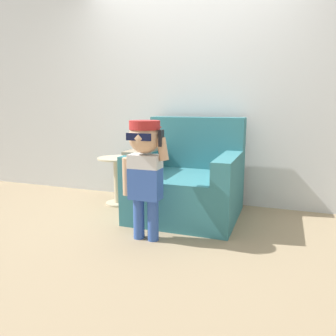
{
  "coord_description": "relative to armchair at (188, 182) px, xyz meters",
  "views": [
    {
      "loc": [
        1.05,
        -3.02,
        1.13
      ],
      "look_at": [
        0.05,
        -0.25,
        0.56
      ],
      "focal_mm": 35.0,
      "sensor_mm": 36.0,
      "label": 1
    }
  ],
  "objects": [
    {
      "name": "person_child",
      "position": [
        -0.15,
        -0.75,
        0.33
      ],
      "size": [
        0.41,
        0.31,
        1.01
      ],
      "color": "#3356AD",
      "rests_on": "ground_plane"
    },
    {
      "name": "ground_plane",
      "position": [
        -0.12,
        -0.15,
        -0.35
      ],
      "size": [
        10.0,
        10.0,
        0.0
      ],
      "primitive_type": "plane",
      "color": "#998466"
    },
    {
      "name": "armchair",
      "position": [
        0.0,
        0.0,
        0.0
      ],
      "size": [
        1.05,
        0.99,
        1.0
      ],
      "color": "teal",
      "rests_on": "ground_plane"
    },
    {
      "name": "side_table",
      "position": [
        -0.87,
        0.08,
        -0.02
      ],
      "size": [
        0.43,
        0.43,
        0.55
      ],
      "color": "beige",
      "rests_on": "ground_plane"
    },
    {
      "name": "wall_back",
      "position": [
        -0.12,
        0.55,
        0.95
      ],
      "size": [
        10.0,
        0.05,
        2.6
      ],
      "color": "silver",
      "rests_on": "ground_plane"
    }
  ]
}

